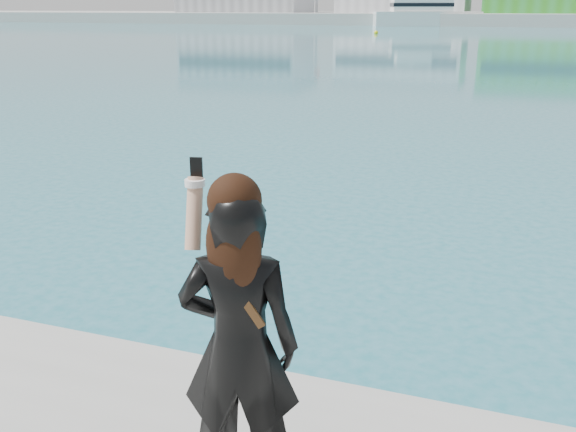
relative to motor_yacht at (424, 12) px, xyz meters
name	(u,v)px	position (x,y,z in m)	size (l,w,h in m)	color
far_quay	(523,19)	(15.75, 18.46, -1.32)	(320.00, 40.00, 2.00)	#9E9E99
motor_yacht	(424,12)	(0.00, 0.00, 0.00)	(18.26, 10.65, 8.24)	white
buoy_far	(376,34)	(-0.51, -34.61, -2.32)	(0.50, 0.50, 0.50)	#FFF30D
woman	(239,338)	(15.61, -111.65, -0.65)	(0.66, 0.51, 1.71)	black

